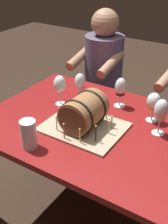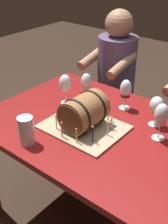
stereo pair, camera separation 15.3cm
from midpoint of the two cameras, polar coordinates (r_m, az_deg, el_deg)
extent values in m
plane|color=#332319|center=(2.10, -0.56, -19.29)|extent=(8.00, 8.00, 0.00)
cube|color=maroon|center=(1.63, -0.68, -2.81)|extent=(1.23, 0.91, 0.03)
cube|color=maroon|center=(2.37, -6.69, -1.84)|extent=(0.07, 0.07, 0.69)
cube|color=tan|center=(1.57, -2.78, -3.04)|extent=(0.42, 0.34, 0.01)
cylinder|color=olive|center=(1.52, -2.86, -0.01)|extent=(0.18, 0.23, 0.18)
cylinder|color=brown|center=(1.44, -5.54, -2.00)|extent=(0.16, 0.00, 0.16)
cylinder|color=brown|center=(1.61, -0.46, 1.77)|extent=(0.16, 0.00, 0.16)
torus|color=black|center=(1.48, -4.30, -1.08)|extent=(0.20, 0.01, 0.20)
torus|color=black|center=(1.57, -1.51, 0.99)|extent=(0.20, 0.01, 0.20)
cylinder|color=silver|center=(1.50, 2.03, -3.21)|extent=(0.01, 0.01, 0.07)
sphere|color=#F9C64C|center=(1.47, 2.06, -1.92)|extent=(0.01, 0.01, 0.01)
cylinder|color=silver|center=(1.54, 2.61, -2.07)|extent=(0.01, 0.01, 0.06)
sphere|color=#F9C64C|center=(1.52, 2.64, -0.85)|extent=(0.01, 0.01, 0.01)
cylinder|color=#EAD666|center=(1.62, 1.77, -0.11)|extent=(0.01, 0.01, 0.08)
sphere|color=#F9C64C|center=(1.59, 1.79, 1.35)|extent=(0.01, 0.01, 0.01)
cylinder|color=#EAD666|center=(1.67, -0.80, 0.84)|extent=(0.01, 0.01, 0.07)
sphere|color=#F9C64C|center=(1.65, -0.81, 2.15)|extent=(0.01, 0.01, 0.01)
cylinder|color=#D64C47|center=(1.68, -2.94, 0.86)|extent=(0.01, 0.01, 0.07)
sphere|color=#F9C64C|center=(1.66, -2.97, 2.05)|extent=(0.01, 0.01, 0.01)
cylinder|color=black|center=(1.66, -5.86, 0.23)|extent=(0.01, 0.01, 0.06)
sphere|color=#F9C64C|center=(1.64, -5.93, 1.39)|extent=(0.01, 0.01, 0.01)
cylinder|color=black|center=(1.61, -7.60, -0.66)|extent=(0.01, 0.01, 0.08)
sphere|color=#F9C64C|center=(1.59, -7.71, 0.72)|extent=(0.01, 0.01, 0.01)
cylinder|color=silver|center=(1.53, -8.21, -2.42)|extent=(0.01, 0.01, 0.08)
sphere|color=#F9C64C|center=(1.51, -8.34, -1.00)|extent=(0.01, 0.01, 0.01)
cylinder|color=#D64C47|center=(1.47, -6.90, -3.94)|extent=(0.01, 0.01, 0.08)
sphere|color=#F9C64C|center=(1.44, -7.00, -2.46)|extent=(0.01, 0.01, 0.01)
cylinder|color=#EAD666|center=(1.43, -3.89, -4.88)|extent=(0.01, 0.01, 0.07)
sphere|color=#F9C64C|center=(1.41, -3.94, -3.50)|extent=(0.01, 0.01, 0.01)
cylinder|color=black|center=(1.44, -0.71, -4.44)|extent=(0.01, 0.01, 0.08)
sphere|color=#F9C64C|center=(1.41, -0.72, -2.88)|extent=(0.01, 0.01, 0.01)
cylinder|color=white|center=(1.67, 10.48, -1.66)|extent=(0.06, 0.06, 0.00)
cylinder|color=white|center=(1.65, 10.60, -0.49)|extent=(0.01, 0.01, 0.08)
ellipsoid|color=white|center=(1.61, 10.88, 2.09)|extent=(0.08, 0.08, 0.09)
cylinder|color=#C6842D|center=(1.62, 10.79, 1.20)|extent=(0.06, 0.06, 0.03)
cylinder|color=white|center=(1.79, 4.54, 1.18)|extent=(0.07, 0.07, 0.00)
cylinder|color=white|center=(1.77, 4.59, 2.24)|extent=(0.01, 0.01, 0.07)
ellipsoid|color=white|center=(1.73, 4.71, 4.90)|extent=(0.07, 0.07, 0.11)
cylinder|color=maroon|center=(1.75, 4.66, 3.93)|extent=(0.06, 0.06, 0.04)
cylinder|color=white|center=(1.56, 11.54, -4.14)|extent=(0.07, 0.07, 0.00)
cylinder|color=white|center=(1.54, 11.71, -2.80)|extent=(0.01, 0.01, 0.08)
ellipsoid|color=white|center=(1.49, 12.09, 0.38)|extent=(0.07, 0.07, 0.11)
cylinder|color=beige|center=(1.51, 11.95, -0.83)|extent=(0.06, 0.06, 0.03)
cylinder|color=white|center=(1.87, -3.10, 2.59)|extent=(0.07, 0.07, 0.00)
cylinder|color=white|center=(1.85, -3.13, 3.57)|extent=(0.01, 0.01, 0.07)
ellipsoid|color=white|center=(1.82, -3.21, 5.98)|extent=(0.07, 0.07, 0.10)
cylinder|color=pink|center=(1.83, -3.19, 5.28)|extent=(0.05, 0.05, 0.05)
cylinder|color=white|center=(1.82, -7.00, 1.55)|extent=(0.06, 0.06, 0.00)
cylinder|color=white|center=(1.80, -7.08, 2.69)|extent=(0.01, 0.01, 0.08)
ellipsoid|color=white|center=(1.76, -7.27, 5.37)|extent=(0.08, 0.08, 0.11)
cylinder|color=white|center=(1.44, -13.78, -4.36)|extent=(0.08, 0.08, 0.15)
cylinder|color=#C6842D|center=(1.45, -13.67, -5.08)|extent=(0.07, 0.07, 0.10)
cylinder|color=white|center=(1.42, -13.95, -3.17)|extent=(0.07, 0.07, 0.01)
cube|color=#372D40|center=(2.60, 1.82, -1.66)|extent=(0.34, 0.32, 0.45)
cylinder|color=#5B4C6B|center=(2.38, 2.01, 8.46)|extent=(0.31, 0.31, 0.53)
sphere|color=#A87A5B|center=(2.27, 2.18, 17.00)|extent=(0.21, 0.21, 0.21)
cylinder|color=#A87A5B|center=(2.16, 3.28, 9.33)|extent=(0.08, 0.31, 0.14)
cylinder|color=#A87A5B|center=(2.30, -2.70, 10.68)|extent=(0.08, 0.31, 0.14)
camera|label=1|loc=(0.08, -92.86, -1.67)|focal=46.73mm
camera|label=2|loc=(0.08, 87.14, 1.67)|focal=46.73mm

